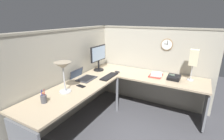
{
  "coord_description": "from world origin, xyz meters",
  "views": [
    {
      "loc": [
        -2.35,
        -1.11,
        1.76
      ],
      "look_at": [
        0.04,
        0.2,
        0.87
      ],
      "focal_mm": 26.14,
      "sensor_mm": 36.0,
      "label": 1
    }
  ],
  "objects_px": {
    "keyboard": "(109,76)",
    "wall_clock": "(167,44)",
    "desk_lamp_dome": "(63,68)",
    "cell_phone": "(81,86)",
    "computer_mouse": "(117,72)",
    "office_phone": "(174,78)",
    "desk_lamp_paper": "(194,58)",
    "pen_cup": "(44,99)",
    "book_stack": "(156,75)",
    "monitor": "(98,56)",
    "laptop": "(82,77)"
  },
  "relations": [
    {
      "from": "laptop",
      "to": "desk_lamp_dome",
      "type": "relative_size",
      "value": 0.88
    },
    {
      "from": "keyboard",
      "to": "laptop",
      "type": "bearing_deg",
      "value": 125.87
    },
    {
      "from": "cell_phone",
      "to": "pen_cup",
      "type": "bearing_deg",
      "value": 178.18
    },
    {
      "from": "keyboard",
      "to": "wall_clock",
      "type": "distance_m",
      "value": 1.24
    },
    {
      "from": "keyboard",
      "to": "wall_clock",
      "type": "height_order",
      "value": "wall_clock"
    },
    {
      "from": "laptop",
      "to": "monitor",
      "type": "bearing_deg",
      "value": -1.04
    },
    {
      "from": "desk_lamp_dome",
      "to": "wall_clock",
      "type": "bearing_deg",
      "value": -33.16
    },
    {
      "from": "monitor",
      "to": "computer_mouse",
      "type": "xyz_separation_m",
      "value": [
        0.05,
        -0.4,
        -0.28
      ]
    },
    {
      "from": "cell_phone",
      "to": "wall_clock",
      "type": "distance_m",
      "value": 1.76
    },
    {
      "from": "cell_phone",
      "to": "computer_mouse",
      "type": "bearing_deg",
      "value": -7.11
    },
    {
      "from": "pen_cup",
      "to": "wall_clock",
      "type": "height_order",
      "value": "wall_clock"
    },
    {
      "from": "laptop",
      "to": "cell_phone",
      "type": "relative_size",
      "value": 2.72
    },
    {
      "from": "book_stack",
      "to": "monitor",
      "type": "bearing_deg",
      "value": 101.34
    },
    {
      "from": "desk_lamp_dome",
      "to": "office_phone",
      "type": "height_order",
      "value": "desk_lamp_dome"
    },
    {
      "from": "office_phone",
      "to": "pen_cup",
      "type": "bearing_deg",
      "value": 140.77
    },
    {
      "from": "monitor",
      "to": "desk_lamp_paper",
      "type": "xyz_separation_m",
      "value": [
        0.29,
        -1.67,
        0.09
      ]
    },
    {
      "from": "keyboard",
      "to": "office_phone",
      "type": "bearing_deg",
      "value": -68.57
    },
    {
      "from": "cell_phone",
      "to": "wall_clock",
      "type": "bearing_deg",
      "value": -30.19
    },
    {
      "from": "desk_lamp_paper",
      "to": "wall_clock",
      "type": "height_order",
      "value": "wall_clock"
    },
    {
      "from": "monitor",
      "to": "computer_mouse",
      "type": "relative_size",
      "value": 4.81
    },
    {
      "from": "keyboard",
      "to": "cell_phone",
      "type": "xyz_separation_m",
      "value": [
        -0.57,
        0.18,
        -0.01
      ]
    },
    {
      "from": "pen_cup",
      "to": "laptop",
      "type": "bearing_deg",
      "value": 7.61
    },
    {
      "from": "monitor",
      "to": "wall_clock",
      "type": "relative_size",
      "value": 2.27
    },
    {
      "from": "pen_cup",
      "to": "wall_clock",
      "type": "relative_size",
      "value": 0.82
    },
    {
      "from": "laptop",
      "to": "keyboard",
      "type": "height_order",
      "value": "laptop"
    },
    {
      "from": "monitor",
      "to": "computer_mouse",
      "type": "distance_m",
      "value": 0.48
    },
    {
      "from": "keyboard",
      "to": "book_stack",
      "type": "xyz_separation_m",
      "value": [
        0.46,
        -0.73,
        0.01
      ]
    },
    {
      "from": "cell_phone",
      "to": "book_stack",
      "type": "relative_size",
      "value": 0.48
    },
    {
      "from": "monitor",
      "to": "pen_cup",
      "type": "relative_size",
      "value": 2.78
    },
    {
      "from": "monitor",
      "to": "wall_clock",
      "type": "distance_m",
      "value": 1.32
    },
    {
      "from": "monitor",
      "to": "keyboard",
      "type": "distance_m",
      "value": 0.53
    },
    {
      "from": "computer_mouse",
      "to": "monitor",
      "type": "bearing_deg",
      "value": 96.82
    },
    {
      "from": "keyboard",
      "to": "desk_lamp_paper",
      "type": "height_order",
      "value": "desk_lamp_paper"
    },
    {
      "from": "desk_lamp_dome",
      "to": "wall_clock",
      "type": "distance_m",
      "value": 1.94
    },
    {
      "from": "desk_lamp_dome",
      "to": "pen_cup",
      "type": "distance_m",
      "value": 0.47
    },
    {
      "from": "desk_lamp_paper",
      "to": "office_phone",
      "type": "bearing_deg",
      "value": 114.64
    },
    {
      "from": "pen_cup",
      "to": "office_phone",
      "type": "distance_m",
      "value": 2.08
    },
    {
      "from": "laptop",
      "to": "office_phone",
      "type": "height_order",
      "value": "laptop"
    },
    {
      "from": "pen_cup",
      "to": "desk_lamp_paper",
      "type": "distance_m",
      "value": 2.35
    },
    {
      "from": "computer_mouse",
      "to": "pen_cup",
      "type": "bearing_deg",
      "value": 169.19
    },
    {
      "from": "computer_mouse",
      "to": "book_stack",
      "type": "distance_m",
      "value": 0.73
    },
    {
      "from": "keyboard",
      "to": "wall_clock",
      "type": "relative_size",
      "value": 1.95
    },
    {
      "from": "laptop",
      "to": "computer_mouse",
      "type": "xyz_separation_m",
      "value": [
        0.57,
        -0.4,
        -0.01
      ]
    },
    {
      "from": "laptop",
      "to": "pen_cup",
      "type": "bearing_deg",
      "value": -172.39
    },
    {
      "from": "wall_clock",
      "to": "cell_phone",
      "type": "bearing_deg",
      "value": 143.91
    },
    {
      "from": "wall_clock",
      "to": "keyboard",
      "type": "bearing_deg",
      "value": 134.12
    },
    {
      "from": "office_phone",
      "to": "keyboard",
      "type": "bearing_deg",
      "value": 111.6
    },
    {
      "from": "cell_phone",
      "to": "desk_lamp_dome",
      "type": "bearing_deg",
      "value": 170.94
    },
    {
      "from": "monitor",
      "to": "desk_lamp_paper",
      "type": "height_order",
      "value": "desk_lamp_paper"
    },
    {
      "from": "desk_lamp_dome",
      "to": "laptop",
      "type": "bearing_deg",
      "value": 13.75
    }
  ]
}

